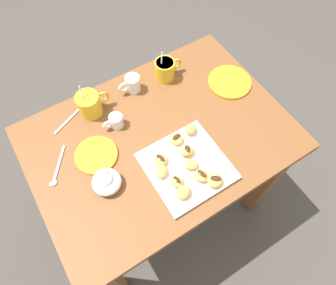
{
  "coord_description": "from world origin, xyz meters",
  "views": [
    {
      "loc": [
        -0.28,
        -0.5,
        1.73
      ],
      "look_at": [
        0.01,
        -0.05,
        0.76
      ],
      "focal_mm": 32.13,
      "sensor_mm": 36.0,
      "label": 1
    }
  ],
  "objects_px": {
    "beignet_0": "(215,180)",
    "beignet_2": "(191,164)",
    "beignet_7": "(162,172)",
    "beignet_8": "(183,192)",
    "chocolate_sauce_pitcher": "(116,121)",
    "saucer_orange_left": "(229,82)",
    "beignet_5": "(176,139)",
    "saucer_orange_right": "(96,155)",
    "beignet_3": "(202,176)",
    "pastry_plate_square": "(187,166)",
    "dining_table": "(161,154)",
    "beignet_6": "(187,151)",
    "coffee_mug_mustard_left": "(90,104)",
    "ice_cream_bowl": "(106,181)",
    "cream_pitcher_white": "(132,83)",
    "coffee_mug_mustard_right": "(165,69)",
    "beignet_9": "(161,160)",
    "beignet_4": "(191,129)",
    "beignet_1": "(177,181)"
  },
  "relations": [
    {
      "from": "beignet_4",
      "to": "beignet_9",
      "type": "distance_m",
      "value": 0.16
    },
    {
      "from": "beignet_2",
      "to": "beignet_7",
      "type": "relative_size",
      "value": 0.95
    },
    {
      "from": "saucer_orange_left",
      "to": "beignet_6",
      "type": "distance_m",
      "value": 0.4
    },
    {
      "from": "saucer_orange_right",
      "to": "beignet_9",
      "type": "relative_size",
      "value": 3.17
    },
    {
      "from": "cream_pitcher_white",
      "to": "beignet_8",
      "type": "distance_m",
      "value": 0.5
    },
    {
      "from": "dining_table",
      "to": "coffee_mug_mustard_left",
      "type": "distance_m",
      "value": 0.36
    },
    {
      "from": "coffee_mug_mustard_right",
      "to": "beignet_9",
      "type": "relative_size",
      "value": 2.64
    },
    {
      "from": "pastry_plate_square",
      "to": "cream_pitcher_white",
      "type": "xyz_separation_m",
      "value": [
        0.01,
        0.41,
        0.03
      ]
    },
    {
      "from": "coffee_mug_mustard_left",
      "to": "beignet_5",
      "type": "height_order",
      "value": "coffee_mug_mustard_left"
    },
    {
      "from": "beignet_7",
      "to": "saucer_orange_right",
      "type": "bearing_deg",
      "value": 130.02
    },
    {
      "from": "beignet_7",
      "to": "beignet_8",
      "type": "relative_size",
      "value": 0.98
    },
    {
      "from": "dining_table",
      "to": "chocolate_sauce_pitcher",
      "type": "xyz_separation_m",
      "value": [
        -0.11,
        0.13,
        0.18
      ]
    },
    {
      "from": "coffee_mug_mustard_left",
      "to": "saucer_orange_right",
      "type": "distance_m",
      "value": 0.21
    },
    {
      "from": "chocolate_sauce_pitcher",
      "to": "coffee_mug_mustard_right",
      "type": "bearing_deg",
      "value": 20.62
    },
    {
      "from": "ice_cream_bowl",
      "to": "beignet_5",
      "type": "xyz_separation_m",
      "value": [
        0.29,
        0.01,
        -0.0
      ]
    },
    {
      "from": "saucer_orange_right",
      "to": "beignet_6",
      "type": "distance_m",
      "value": 0.33
    },
    {
      "from": "beignet_2",
      "to": "chocolate_sauce_pitcher",
      "type": "bearing_deg",
      "value": 114.69
    },
    {
      "from": "beignet_0",
      "to": "cream_pitcher_white",
      "type": "bearing_deg",
      "value": 93.97
    },
    {
      "from": "dining_table",
      "to": "beignet_4",
      "type": "distance_m",
      "value": 0.22
    },
    {
      "from": "saucer_orange_right",
      "to": "beignet_2",
      "type": "xyz_separation_m",
      "value": [
        0.26,
        -0.22,
        0.03
      ]
    },
    {
      "from": "beignet_0",
      "to": "beignet_3",
      "type": "distance_m",
      "value": 0.05
    },
    {
      "from": "beignet_5",
      "to": "beignet_8",
      "type": "distance_m",
      "value": 0.21
    },
    {
      "from": "ice_cream_bowl",
      "to": "beignet_2",
      "type": "xyz_separation_m",
      "value": [
        0.28,
        -0.1,
        -0.0
      ]
    },
    {
      "from": "cream_pitcher_white",
      "to": "saucer_orange_right",
      "type": "distance_m",
      "value": 0.33
    },
    {
      "from": "beignet_5",
      "to": "beignet_6",
      "type": "height_order",
      "value": "beignet_6"
    },
    {
      "from": "beignet_5",
      "to": "saucer_orange_right",
      "type": "bearing_deg",
      "value": 158.18
    },
    {
      "from": "beignet_1",
      "to": "beignet_4",
      "type": "bearing_deg",
      "value": 43.32
    },
    {
      "from": "beignet_5",
      "to": "beignet_8",
      "type": "relative_size",
      "value": 0.98
    },
    {
      "from": "beignet_1",
      "to": "chocolate_sauce_pitcher",
      "type": "bearing_deg",
      "value": 100.77
    },
    {
      "from": "chocolate_sauce_pitcher",
      "to": "beignet_7",
      "type": "xyz_separation_m",
      "value": [
        0.04,
        -0.27,
        0.0
      ]
    },
    {
      "from": "saucer_orange_right",
      "to": "beignet_4",
      "type": "distance_m",
      "value": 0.36
    },
    {
      "from": "chocolate_sauce_pitcher",
      "to": "saucer_orange_left",
      "type": "height_order",
      "value": "chocolate_sauce_pitcher"
    },
    {
      "from": "beignet_3",
      "to": "beignet_5",
      "type": "relative_size",
      "value": 1.02
    },
    {
      "from": "beignet_3",
      "to": "beignet_6",
      "type": "xyz_separation_m",
      "value": [
        0.01,
        0.1,
        0.0
      ]
    },
    {
      "from": "coffee_mug_mustard_left",
      "to": "beignet_3",
      "type": "relative_size",
      "value": 2.69
    },
    {
      "from": "beignet_0",
      "to": "beignet_5",
      "type": "distance_m",
      "value": 0.21
    },
    {
      "from": "dining_table",
      "to": "beignet_6",
      "type": "distance_m",
      "value": 0.23
    },
    {
      "from": "beignet_4",
      "to": "beignet_9",
      "type": "xyz_separation_m",
      "value": [
        -0.16,
        -0.05,
        -0.01
      ]
    },
    {
      "from": "saucer_orange_left",
      "to": "ice_cream_bowl",
      "type": "bearing_deg",
      "value": -167.61
    },
    {
      "from": "coffee_mug_mustard_left",
      "to": "ice_cream_bowl",
      "type": "relative_size",
      "value": 1.43
    },
    {
      "from": "pastry_plate_square",
      "to": "chocolate_sauce_pitcher",
      "type": "height_order",
      "value": "chocolate_sauce_pitcher"
    },
    {
      "from": "pastry_plate_square",
      "to": "saucer_orange_left",
      "type": "bearing_deg",
      "value": 31.78
    },
    {
      "from": "ice_cream_bowl",
      "to": "chocolate_sauce_pitcher",
      "type": "height_order",
      "value": "ice_cream_bowl"
    },
    {
      "from": "dining_table",
      "to": "beignet_6",
      "type": "bearing_deg",
      "value": -71.85
    },
    {
      "from": "pastry_plate_square",
      "to": "saucer_orange_right",
      "type": "relative_size",
      "value": 1.75
    },
    {
      "from": "dining_table",
      "to": "ice_cream_bowl",
      "type": "distance_m",
      "value": 0.32
    },
    {
      "from": "pastry_plate_square",
      "to": "beignet_5",
      "type": "xyz_separation_m",
      "value": [
        0.02,
        0.1,
        0.02
      ]
    },
    {
      "from": "cream_pitcher_white",
      "to": "beignet_0",
      "type": "relative_size",
      "value": 1.9
    },
    {
      "from": "pastry_plate_square",
      "to": "saucer_orange_left",
      "type": "height_order",
      "value": "pastry_plate_square"
    },
    {
      "from": "beignet_0",
      "to": "beignet_2",
      "type": "xyz_separation_m",
      "value": [
        -0.03,
        0.09,
        -0.0
      ]
    }
  ]
}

